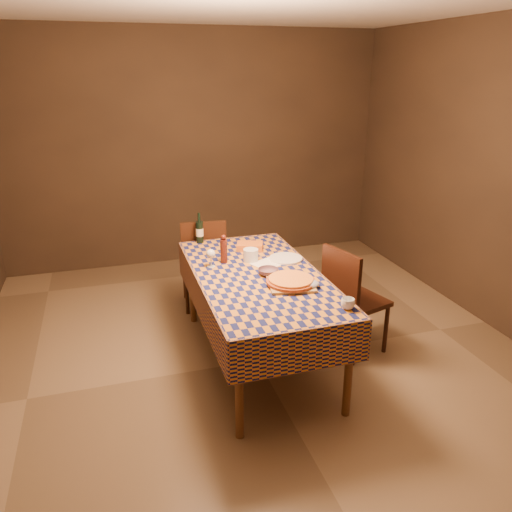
% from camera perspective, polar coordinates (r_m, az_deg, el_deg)
% --- Properties ---
extents(room, '(5.00, 5.10, 2.70)m').
position_cam_1_polar(room, '(3.65, 0.23, 6.36)').
color(room, brown).
rests_on(room, ground).
extents(dining_table, '(0.94, 1.84, 0.77)m').
position_cam_1_polar(dining_table, '(3.86, 0.22, -3.11)').
color(dining_table, brown).
rests_on(dining_table, ground).
extents(cutting_board, '(0.37, 0.37, 0.02)m').
position_cam_1_polar(cutting_board, '(3.64, 3.99, -3.20)').
color(cutting_board, '#997A48').
rests_on(cutting_board, dining_table).
extents(pizza, '(0.44, 0.44, 0.04)m').
position_cam_1_polar(pizza, '(3.63, 4.00, -2.81)').
color(pizza, '#913B18').
rests_on(pizza, cutting_board).
extents(pepper_mill, '(0.07, 0.07, 0.24)m').
position_cam_1_polar(pepper_mill, '(4.03, -3.71, 0.73)').
color(pepper_mill, '#451710').
rests_on(pepper_mill, dining_table).
extents(bowl, '(0.19, 0.19, 0.05)m').
position_cam_1_polar(bowl, '(3.81, 1.40, -1.81)').
color(bowl, '#634753').
rests_on(bowl, dining_table).
extents(wine_glass, '(0.07, 0.07, 0.15)m').
position_cam_1_polar(wine_glass, '(3.95, -5.19, 0.18)').
color(wine_glass, silver).
rests_on(wine_glass, dining_table).
extents(wine_bottle, '(0.09, 0.09, 0.28)m').
position_cam_1_polar(wine_bottle, '(4.53, -6.47, 2.80)').
color(wine_bottle, black).
rests_on(wine_bottle, dining_table).
extents(deli_tub, '(0.15, 0.15, 0.10)m').
position_cam_1_polar(deli_tub, '(4.07, -0.60, 0.11)').
color(deli_tub, silver).
rests_on(deli_tub, dining_table).
extents(takeout_container, '(0.26, 0.22, 0.06)m').
position_cam_1_polar(takeout_container, '(4.35, -0.71, 1.12)').
color(takeout_container, '#C9601A').
rests_on(takeout_container, dining_table).
extents(white_plate, '(0.36, 0.36, 0.02)m').
position_cam_1_polar(white_plate, '(4.13, 3.43, -0.29)').
color(white_plate, white).
rests_on(white_plate, dining_table).
extents(tumbler, '(0.11, 0.11, 0.07)m').
position_cam_1_polar(tumbler, '(3.33, 10.46, -5.39)').
color(tumbler, white).
rests_on(tumbler, dining_table).
extents(flour_patch, '(0.32, 0.29, 0.00)m').
position_cam_1_polar(flour_patch, '(4.04, 1.51, -0.81)').
color(flour_patch, silver).
rests_on(flour_patch, dining_table).
extents(flour_bag, '(0.22, 0.18, 0.06)m').
position_cam_1_polar(flour_bag, '(3.60, 5.81, -3.24)').
color(flour_bag, '#9AA6C5').
rests_on(flour_bag, dining_table).
extents(chair_far, '(0.46, 0.47, 0.93)m').
position_cam_1_polar(chair_far, '(4.85, -6.03, -0.34)').
color(chair_far, black).
rests_on(chair_far, ground).
extents(chair_right, '(0.53, 0.52, 0.93)m').
position_cam_1_polar(chair_right, '(4.13, 10.67, -4.44)').
color(chair_right, black).
rests_on(chair_right, ground).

